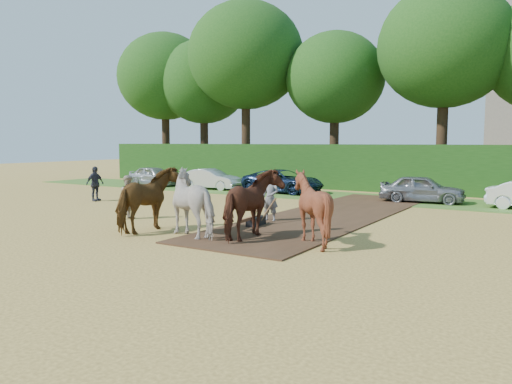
% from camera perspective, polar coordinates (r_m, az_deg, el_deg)
% --- Properties ---
extents(ground, '(120.00, 120.00, 0.00)m').
position_cam_1_polar(ground, '(16.59, -5.94, -5.28)').
color(ground, gold).
rests_on(ground, ground).
extents(earth_strip, '(4.50, 17.00, 0.05)m').
position_cam_1_polar(earth_strip, '(21.82, 8.60, -2.58)').
color(earth_strip, '#472D1C').
rests_on(earth_strip, ground).
extents(grass_verge, '(50.00, 5.00, 0.03)m').
position_cam_1_polar(grass_verge, '(28.82, 11.37, -0.63)').
color(grass_verge, '#38601E').
rests_on(grass_verge, ground).
extents(hedgerow, '(46.00, 1.60, 3.00)m').
position_cam_1_polar(hedgerow, '(32.95, 14.17, 2.68)').
color(hedgerow, '#14380F').
rests_on(hedgerow, ground).
extents(spectator_near, '(0.79, 0.96, 1.81)m').
position_cam_1_polar(spectator_near, '(21.06, -14.29, -0.59)').
color(spectator_near, '#BDAE95').
rests_on(spectator_near, ground).
extents(spectator_far, '(0.48, 1.10, 1.86)m').
position_cam_1_polar(spectator_far, '(28.03, -17.92, 0.91)').
color(spectator_far, '#272934').
rests_on(spectator_far, ground).
extents(plough_team, '(7.55, 5.86, 2.28)m').
position_cam_1_polar(plough_team, '(16.55, -3.35, -1.31)').
color(plough_team, brown).
rests_on(plough_team, ground).
extents(parked_cars, '(35.43, 3.16, 1.45)m').
position_cam_1_polar(parked_cars, '(28.45, 12.89, 0.66)').
color(parked_cars, '#A8ABAE').
rests_on(parked_cars, ground).
extents(treeline, '(48.70, 10.60, 14.21)m').
position_cam_1_polar(treeline, '(36.92, 13.44, 14.65)').
color(treeline, '#382616').
rests_on(treeline, ground).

